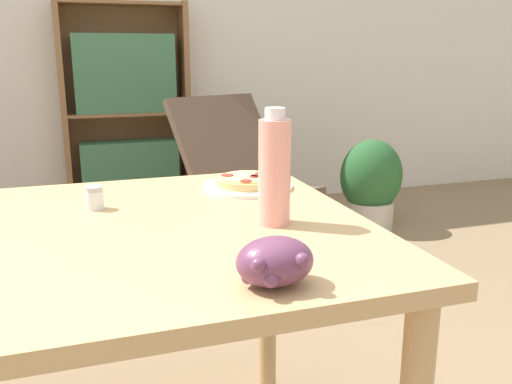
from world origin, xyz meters
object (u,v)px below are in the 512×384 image
at_px(grape_bunch, 274,262).
at_px(lounge_chair_far, 244,206).
at_px(pizza_on_plate, 248,183).
at_px(potted_plant_floor, 371,184).
at_px(salt_shaker, 94,198).
at_px(drink_bottle, 274,171).
at_px(bookshelf, 128,122).

distance_m(grape_bunch, lounge_chair_far, 2.18).
xyz_separation_m(pizza_on_plate, potted_plant_floor, (1.33, 1.59, -0.47)).
bearing_deg(salt_shaker, lounge_chair_far, 60.85).
distance_m(drink_bottle, salt_shaker, 0.45).
bearing_deg(potted_plant_floor, bookshelf, 152.09).
distance_m(pizza_on_plate, grape_bunch, 0.65).
distance_m(drink_bottle, lounge_chair_far, 1.89).
bearing_deg(bookshelf, pizza_on_plate, -87.12).
height_order(lounge_chair_far, bookshelf, bookshelf).
distance_m(grape_bunch, drink_bottle, 0.34).
bearing_deg(bookshelf, drink_bottle, -88.35).
bearing_deg(grape_bunch, lounge_chair_far, 74.38).
bearing_deg(lounge_chair_far, pizza_on_plate, -125.85).
xyz_separation_m(bookshelf, potted_plant_floor, (1.45, -0.77, -0.36)).
relative_size(lounge_chair_far, bookshelf, 0.63).
xyz_separation_m(salt_shaker, potted_plant_floor, (1.74, 1.67, -0.48)).
bearing_deg(grape_bunch, drink_bottle, 70.03).
relative_size(grape_bunch, potted_plant_floor, 0.22).
relative_size(pizza_on_plate, salt_shaker, 4.46).
xyz_separation_m(pizza_on_plate, salt_shaker, (-0.41, -0.09, 0.01)).
bearing_deg(bookshelf, lounge_chair_far, -60.63).
xyz_separation_m(pizza_on_plate, bookshelf, (-0.12, 2.36, -0.11)).
height_order(drink_bottle, potted_plant_floor, drink_bottle).
bearing_deg(bookshelf, potted_plant_floor, -27.91).
bearing_deg(drink_bottle, pizza_on_plate, 82.87).
distance_m(salt_shaker, lounge_chair_far, 1.78).
distance_m(drink_bottle, bookshelf, 2.69).
height_order(grape_bunch, bookshelf, bookshelf).
bearing_deg(potted_plant_floor, lounge_chair_far, -168.47).
bearing_deg(bookshelf, grape_bunch, -90.66).
bearing_deg(bookshelf, salt_shaker, -96.89).
height_order(pizza_on_plate, bookshelf, bookshelf).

